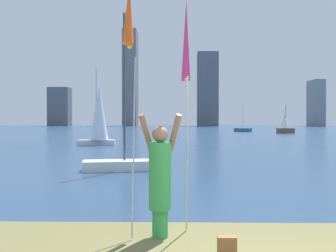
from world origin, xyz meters
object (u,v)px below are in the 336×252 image
(sailboat_1, at_px, (243,130))
(sailboat_4, at_px, (285,125))
(person, at_px, (160,176))
(bag, at_px, (227,247))
(kite_flag_right, at_px, (186,45))
(sailboat_2, at_px, (99,115))
(kite_flag_left, at_px, (129,22))
(sailboat_0, at_px, (124,162))

(sailboat_1, relative_size, sailboat_4, 1.16)
(person, height_order, bag, person)
(person, height_order, kite_flag_right, kite_flag_right)
(sailboat_2, bearing_deg, sailboat_1, 63.20)
(kite_flag_left, bearing_deg, sailboat_4, 71.72)
(kite_flag_right, height_order, sailboat_2, sailboat_2)
(kite_flag_left, xyz_separation_m, sailboat_2, (-4.84, 22.00, -1.06))
(sailboat_2, xyz_separation_m, sailboat_4, (20.10, 24.20, -0.98))
(kite_flag_right, distance_m, bag, 3.39)
(sailboat_2, relative_size, sailboat_4, 1.48)
(kite_flag_right, bearing_deg, person, -120.14)
(kite_flag_right, relative_size, sailboat_0, 0.68)
(bag, bearing_deg, sailboat_2, 105.44)
(kite_flag_right, xyz_separation_m, bag, (0.50, -1.56, -2.97))
(kite_flag_left, relative_size, bag, 14.03)
(person, bearing_deg, kite_flag_left, -131.16)
(kite_flag_left, relative_size, kite_flag_right, 0.98)
(person, xyz_separation_m, kite_flag_left, (-0.42, -0.47, 2.26))
(person, bearing_deg, bag, -41.43)
(kite_flag_right, height_order, sailboat_0, sailboat_0)
(sailboat_4, bearing_deg, kite_flag_right, -107.76)
(person, relative_size, sailboat_0, 0.34)
(kite_flag_left, height_order, sailboat_2, sailboat_2)
(kite_flag_left, height_order, sailboat_4, kite_flag_left)
(person, bearing_deg, sailboat_1, 79.63)
(sailboat_0, height_order, sailboat_2, sailboat_0)
(kite_flag_left, bearing_deg, sailboat_0, 98.08)
(sailboat_2, bearing_deg, kite_flag_left, -77.60)
(kite_flag_right, height_order, sailboat_1, sailboat_1)
(kite_flag_right, xyz_separation_m, sailboat_0, (-2.01, 7.08, -2.81))
(person, bearing_deg, sailboat_4, 72.89)
(bag, bearing_deg, kite_flag_right, 107.83)
(person, distance_m, bag, 1.49)
(sailboat_1, height_order, sailboat_2, sailboat_2)
(kite_flag_right, bearing_deg, sailboat_0, 105.87)
(sailboat_0, xyz_separation_m, sailboat_1, (12.04, 44.82, 0.02))
(person, xyz_separation_m, sailboat_0, (-1.59, 7.80, -0.65))
(kite_flag_left, relative_size, sailboat_0, 0.67)
(person, relative_size, sailboat_1, 0.45)
(kite_flag_right, relative_size, bag, 14.26)
(person, distance_m, kite_flag_right, 2.32)
(sailboat_0, bearing_deg, kite_flag_left, -81.92)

